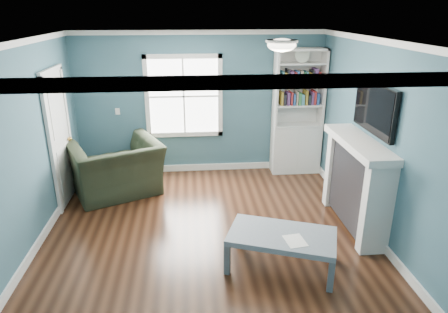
{
  "coord_description": "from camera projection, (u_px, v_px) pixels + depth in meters",
  "views": [
    {
      "loc": [
        -0.22,
        -4.69,
        2.95
      ],
      "look_at": [
        0.24,
        0.4,
        1.05
      ],
      "focal_mm": 32.0,
      "sensor_mm": 36.0,
      "label": 1
    }
  ],
  "objects": [
    {
      "name": "floor",
      "position": [
        209.0,
        239.0,
        5.42
      ],
      "size": [
        5.0,
        5.0,
        0.0
      ],
      "primitive_type": "plane",
      "color": "black",
      "rests_on": "ground"
    },
    {
      "name": "room_walls",
      "position": [
        207.0,
        127.0,
        4.87
      ],
      "size": [
        5.0,
        5.0,
        5.0
      ],
      "color": "#345966",
      "rests_on": "ground"
    },
    {
      "name": "trim",
      "position": [
        208.0,
        154.0,
        4.99
      ],
      "size": [
        4.5,
        5.0,
        2.6
      ],
      "color": "white",
      "rests_on": "ground"
    },
    {
      "name": "window",
      "position": [
        184.0,
        96.0,
        7.21
      ],
      "size": [
        1.4,
        0.06,
        1.5
      ],
      "color": "white",
      "rests_on": "room_walls"
    },
    {
      "name": "bookshelf",
      "position": [
        297.0,
        124.0,
        7.4
      ],
      "size": [
        0.9,
        0.35,
        2.31
      ],
      "color": "silver",
      "rests_on": "ground"
    },
    {
      "name": "fireplace",
      "position": [
        356.0,
        185.0,
        5.56
      ],
      "size": [
        0.44,
        1.58,
        1.3
      ],
      "color": "black",
      "rests_on": "ground"
    },
    {
      "name": "tv",
      "position": [
        375.0,
        108.0,
        5.19
      ],
      "size": [
        0.06,
        1.1,
        0.65
      ],
      "primitive_type": "cube",
      "color": "black",
      "rests_on": "fireplace"
    },
    {
      "name": "door",
      "position": [
        60.0,
        137.0,
        6.17
      ],
      "size": [
        0.12,
        0.98,
        2.17
      ],
      "color": "silver",
      "rests_on": "ground"
    },
    {
      "name": "ceiling_fixture",
      "position": [
        282.0,
        44.0,
        4.7
      ],
      "size": [
        0.38,
        0.38,
        0.15
      ],
      "color": "white",
      "rests_on": "room_walls"
    },
    {
      "name": "light_switch",
      "position": [
        118.0,
        111.0,
        7.2
      ],
      "size": [
        0.08,
        0.01,
        0.12
      ],
      "primitive_type": "cube",
      "color": "white",
      "rests_on": "room_walls"
    },
    {
      "name": "recliner",
      "position": [
        115.0,
        160.0,
        6.58
      ],
      "size": [
        1.63,
        1.39,
        1.2
      ],
      "primitive_type": "imported",
      "rotation": [
        0.0,
        0.0,
        -2.71
      ],
      "color": "black",
      "rests_on": "ground"
    },
    {
      "name": "coffee_table",
      "position": [
        282.0,
        238.0,
        4.72
      ],
      "size": [
        1.4,
        1.07,
        0.45
      ],
      "rotation": [
        0.0,
        0.0,
        -0.36
      ],
      "color": "#4D555D",
      "rests_on": "ground"
    },
    {
      "name": "paper_sheet",
      "position": [
        295.0,
        241.0,
        4.55
      ],
      "size": [
        0.25,
        0.3,
        0.0
      ],
      "primitive_type": "cube",
      "rotation": [
        0.0,
        0.0,
        0.13
      ],
      "color": "white",
      "rests_on": "coffee_table"
    }
  ]
}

